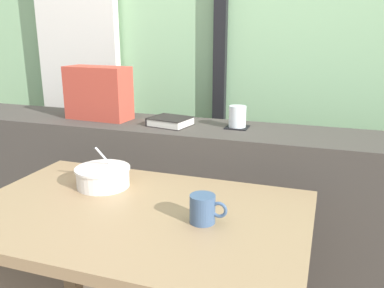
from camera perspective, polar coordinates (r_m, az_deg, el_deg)
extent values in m
cube|color=#8EBC89|center=(2.42, 4.40, 19.37)|extent=(4.80, 0.08, 2.80)
cube|color=silver|center=(2.70, -16.02, 15.27)|extent=(0.56, 0.06, 2.50)
cube|color=black|center=(2.34, 4.09, 17.04)|extent=(0.07, 0.05, 2.60)
cube|color=#423D38|center=(2.01, -0.65, -8.79)|extent=(2.80, 0.38, 0.82)
cube|color=#826849|center=(1.92, -16.95, -13.36)|extent=(0.06, 0.06, 0.67)
cube|color=#826849|center=(1.62, 14.30, -19.14)|extent=(0.06, 0.06, 0.67)
cube|color=#997A56|center=(1.30, -8.06, -9.96)|extent=(1.08, 0.69, 0.03)
cube|color=black|center=(1.85, 6.42, 2.38)|extent=(0.10, 0.10, 0.00)
cylinder|color=white|center=(1.84, 6.46, 3.92)|extent=(0.08, 0.08, 0.10)
cylinder|color=gold|center=(1.84, 6.45, 3.38)|extent=(0.07, 0.07, 0.06)
cube|color=black|center=(1.88, -3.03, 2.69)|extent=(0.20, 0.18, 0.00)
cube|color=silver|center=(1.88, -3.04, 3.21)|extent=(0.19, 0.17, 0.03)
cube|color=black|center=(1.88, -3.05, 3.73)|extent=(0.20, 0.18, 0.00)
cube|color=black|center=(1.93, -5.24, 3.49)|extent=(0.03, 0.15, 0.04)
cube|color=#B74233|center=(2.06, -13.13, 7.07)|extent=(0.33, 0.16, 0.26)
cylinder|color=silver|center=(1.49, -12.51, -4.57)|extent=(0.19, 0.19, 0.07)
cylinder|color=silver|center=(1.48, -12.58, -3.43)|extent=(0.20, 0.20, 0.01)
cylinder|color=tan|center=(1.49, -12.50, -4.76)|extent=(0.17, 0.17, 0.05)
cylinder|color=silver|center=(1.50, -12.02, -2.27)|extent=(0.02, 0.12, 0.13)
ellipsoid|color=silver|center=(1.53, -11.54, -3.57)|extent=(0.03, 0.05, 0.01)
cylinder|color=#3D567A|center=(1.19, 1.50, -9.18)|extent=(0.08, 0.08, 0.08)
torus|color=#3D567A|center=(1.18, 3.85, -9.31)|extent=(0.05, 0.01, 0.05)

